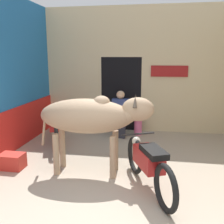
{
  "coord_description": "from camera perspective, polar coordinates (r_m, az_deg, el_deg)",
  "views": [
    {
      "loc": [
        0.58,
        -2.98,
        2.06
      ],
      "look_at": [
        -0.24,
        1.88,
        1.0
      ],
      "focal_mm": 42.0,
      "sensor_mm": 36.0,
      "label": 1
    }
  ],
  "objects": [
    {
      "name": "crate",
      "position": [
        5.29,
        -20.94,
        -9.96
      ],
      "size": [
        0.44,
        0.32,
        0.28
      ],
      "color": "red",
      "rests_on": "ground_plane"
    },
    {
      "name": "ground_plane",
      "position": [
        3.67,
        -1.25,
        -22.0
      ],
      "size": [
        30.0,
        30.0,
        0.0
      ],
      "primitive_type": "plane",
      "color": "tan"
    },
    {
      "name": "motorcycle_far",
      "position": [
        6.3,
        -12.15,
        -2.98
      ],
      "size": [
        0.83,
        1.72,
        0.79
      ],
      "color": "black",
      "rests_on": "ground_plane"
    },
    {
      "name": "plastic_stool",
      "position": [
        6.99,
        5.69,
        -3.0
      ],
      "size": [
        0.3,
        0.3,
        0.45
      ],
      "color": "#DB6093",
      "rests_on": "ground_plane"
    },
    {
      "name": "shopkeeper_seated",
      "position": [
        6.71,
        1.79,
        -0.18
      ],
      "size": [
        0.42,
        0.33,
        1.19
      ],
      "color": "#282833",
      "rests_on": "ground_plane"
    },
    {
      "name": "motorcycle_near",
      "position": [
        4.16,
        7.91,
        -10.88
      ],
      "size": [
        0.89,
        1.77,
        0.78
      ],
      "color": "black",
      "rests_on": "ground_plane"
    },
    {
      "name": "wall_left_shopfront",
      "position": [
        5.97,
        -22.4,
        7.03
      ],
      "size": [
        0.25,
        4.17,
        3.36
      ],
      "color": "#236BAD",
      "rests_on": "ground_plane"
    },
    {
      "name": "wall_back_with_doorway",
      "position": [
        7.46,
        4.16,
        7.37
      ],
      "size": [
        4.97,
        0.93,
        3.36
      ],
      "color": "beige",
      "rests_on": "ground_plane"
    },
    {
      "name": "cow",
      "position": [
        4.54,
        -4.33,
        -1.04
      ],
      "size": [
        2.01,
        0.7,
        1.44
      ],
      "color": "tan",
      "rests_on": "ground_plane"
    }
  ]
}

